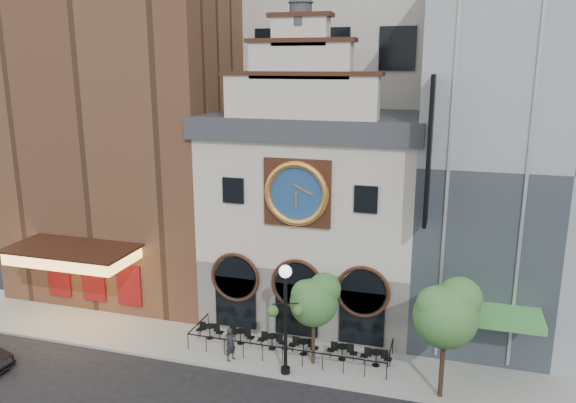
# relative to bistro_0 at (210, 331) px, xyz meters

# --- Properties ---
(ground) EXTENTS (120.00, 120.00, 0.00)m
(ground) POSITION_rel_bistro_0_xyz_m (4.69, -2.67, -0.61)
(ground) COLOR black
(ground) RESTS_ON ground
(sidewalk) EXTENTS (44.00, 5.00, 0.15)m
(sidewalk) POSITION_rel_bistro_0_xyz_m (4.69, -0.17, -0.54)
(sidewalk) COLOR gray
(sidewalk) RESTS_ON ground
(clock_building) EXTENTS (12.60, 8.78, 18.65)m
(clock_building) POSITION_rel_bistro_0_xyz_m (4.69, 5.15, 6.07)
(clock_building) COLOR #605E5B
(clock_building) RESTS_ON ground
(theater_building) EXTENTS (14.00, 15.60, 25.00)m
(theater_building) POSITION_rel_bistro_0_xyz_m (-8.31, 7.29, 11.99)
(theater_building) COLOR brown
(theater_building) RESTS_ON ground
(retail_building) EXTENTS (14.00, 14.40, 20.00)m
(retail_building) POSITION_rel_bistro_0_xyz_m (17.68, 7.32, 9.53)
(retail_building) COLOR gray
(retail_building) RESTS_ON ground
(cafe_railing) EXTENTS (10.60, 2.60, 0.90)m
(cafe_railing) POSITION_rel_bistro_0_xyz_m (4.69, -0.17, -0.01)
(cafe_railing) COLOR black
(cafe_railing) RESTS_ON sidewalk
(bistro_0) EXTENTS (1.58, 0.68, 0.90)m
(bistro_0) POSITION_rel_bistro_0_xyz_m (0.00, 0.00, 0.00)
(bistro_0) COLOR black
(bistro_0) RESTS_ON sidewalk
(bistro_1) EXTENTS (1.58, 0.68, 0.90)m
(bistro_1) POSITION_rel_bistro_0_xyz_m (1.86, -0.06, 0.00)
(bistro_1) COLOR black
(bistro_1) RESTS_ON sidewalk
(bistro_2) EXTENTS (1.58, 0.68, 0.90)m
(bistro_2) POSITION_rel_bistro_0_xyz_m (3.70, -0.13, 0.00)
(bistro_2) COLOR black
(bistro_2) RESTS_ON sidewalk
(bistro_3) EXTENTS (1.58, 0.68, 0.90)m
(bistro_3) POSITION_rel_bistro_0_xyz_m (5.48, -0.21, 0.00)
(bistro_3) COLOR black
(bistro_3) RESTS_ON sidewalk
(bistro_4) EXTENTS (1.58, 0.68, 0.90)m
(bistro_4) POSITION_rel_bistro_0_xyz_m (7.54, -0.16, 0.00)
(bistro_4) COLOR black
(bistro_4) RESTS_ON sidewalk
(bistro_5) EXTENTS (1.58, 0.68, 0.90)m
(bistro_5) POSITION_rel_bistro_0_xyz_m (9.31, -0.26, 0.00)
(bistro_5) COLOR black
(bistro_5) RESTS_ON sidewalk
(pedestrian) EXTENTS (0.68, 0.77, 1.77)m
(pedestrian) POSITION_rel_bistro_0_xyz_m (2.03, -1.85, 0.42)
(pedestrian) COLOR black
(pedestrian) RESTS_ON sidewalk
(lamppost) EXTENTS (1.73, 1.04, 5.68)m
(lamppost) POSITION_rel_bistro_0_xyz_m (5.10, -2.26, 3.05)
(lamppost) COLOR black
(lamppost) RESTS_ON sidewalk
(tree_left) EXTENTS (2.51, 2.42, 4.84)m
(tree_left) POSITION_rel_bistro_0_xyz_m (6.22, -0.89, 3.08)
(tree_left) COLOR #382619
(tree_left) RESTS_ON sidewalk
(tree_right) EXTENTS (2.99, 2.88, 5.77)m
(tree_right) POSITION_rel_bistro_0_xyz_m (12.58, -2.07, 3.76)
(tree_right) COLOR #382619
(tree_right) RESTS_ON sidewalk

